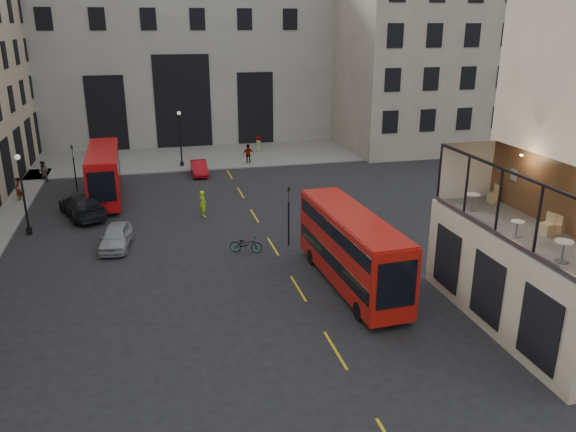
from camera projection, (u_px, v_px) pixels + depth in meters
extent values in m
plane|color=black|center=(379.00, 344.00, 24.15)|extent=(140.00, 140.00, 0.00)
cube|color=black|center=(487.00, 289.00, 24.65)|extent=(0.08, 9.20, 3.00)
cube|color=brown|center=(560.00, 196.00, 24.03)|extent=(0.04, 10.00, 2.90)
cube|color=beige|center=(467.00, 170.00, 28.27)|extent=(3.00, 0.04, 2.90)
cube|color=black|center=(535.00, 166.00, 23.22)|extent=(3.00, 10.00, 0.04)
cube|color=slate|center=(495.00, 232.00, 23.78)|extent=(0.12, 10.00, 0.18)
cube|color=black|center=(503.00, 169.00, 22.89)|extent=(0.12, 10.00, 0.10)
cube|color=beige|center=(514.00, 175.00, 26.90)|extent=(0.04, 0.45, 0.55)
cylinder|color=#FFD899|center=(521.00, 155.00, 25.25)|extent=(0.12, 0.12, 0.05)
cube|color=#C1B390|center=(518.00, 281.00, 24.92)|extent=(3.00, 11.00, 4.50)
cube|color=slate|center=(525.00, 232.00, 24.18)|extent=(3.00, 10.00, 0.10)
cube|color=#A09E95|center=(178.00, 61.00, 64.09)|extent=(34.00, 10.00, 18.00)
cube|color=black|center=(183.00, 102.00, 60.77)|extent=(6.00, 0.12, 10.00)
cube|color=black|center=(107.00, 114.00, 59.24)|extent=(4.00, 0.12, 8.00)
cube|color=black|center=(256.00, 109.00, 62.94)|extent=(4.00, 0.12, 8.00)
cube|color=#A99E89|center=(410.00, 53.00, 62.20)|extent=(16.00, 18.00, 20.00)
cube|color=slate|center=(179.00, 157.00, 57.59)|extent=(40.00, 12.00, 0.12)
cylinder|color=black|center=(289.00, 224.00, 34.47)|extent=(0.10, 0.10, 2.80)
imported|color=black|center=(289.00, 194.00, 33.85)|extent=(0.16, 0.20, 1.00)
cylinder|color=black|center=(75.00, 174.00, 45.91)|extent=(0.10, 0.10, 2.80)
imported|color=black|center=(72.00, 151.00, 45.29)|extent=(0.16, 0.20, 1.00)
cylinder|color=black|center=(24.00, 198.00, 35.92)|extent=(0.14, 0.14, 5.00)
cylinder|color=black|center=(29.00, 231.00, 36.65)|extent=(0.36, 0.36, 0.50)
sphere|color=silver|center=(17.00, 157.00, 35.06)|extent=(0.36, 0.36, 0.36)
cylinder|color=black|center=(181.00, 141.00, 53.13)|extent=(0.14, 0.14, 5.00)
cylinder|color=black|center=(182.00, 164.00, 53.86)|extent=(0.36, 0.36, 0.50)
sphere|color=silver|center=(179.00, 113.00, 52.27)|extent=(0.36, 0.36, 0.36)
cube|color=#AA130B|center=(351.00, 248.00, 28.85)|extent=(2.73, 10.05, 3.53)
cube|color=black|center=(351.00, 257.00, 29.01)|extent=(2.74, 9.51, 0.72)
cube|color=black|center=(352.00, 228.00, 28.50)|extent=(2.74, 9.51, 0.72)
cube|color=#AA130B|center=(353.00, 215.00, 28.27)|extent=(2.63, 9.85, 0.11)
cylinder|color=black|center=(312.00, 257.00, 32.01)|extent=(0.30, 0.92, 0.91)
cylinder|color=black|center=(345.00, 253.00, 32.56)|extent=(0.30, 0.92, 0.91)
cylinder|color=black|center=(359.00, 311.00, 25.96)|extent=(0.30, 0.92, 0.91)
cylinder|color=black|center=(399.00, 305.00, 26.52)|extent=(0.30, 0.92, 0.91)
cube|color=#BB0D0E|center=(104.00, 173.00, 43.43)|extent=(2.53, 9.94, 3.50)
cube|color=black|center=(105.00, 179.00, 43.59)|extent=(2.55, 9.40, 0.72)
cube|color=black|center=(103.00, 159.00, 43.08)|extent=(2.55, 9.40, 0.72)
cube|color=#BB0D0E|center=(102.00, 150.00, 42.85)|extent=(2.43, 9.74, 0.11)
cylinder|color=black|center=(95.00, 184.00, 46.59)|extent=(0.28, 0.90, 0.90)
cylinder|color=black|center=(120.00, 182.00, 47.10)|extent=(0.28, 0.90, 0.90)
cylinder|color=black|center=(91.00, 208.00, 40.57)|extent=(0.28, 0.90, 0.90)
cylinder|color=black|center=(120.00, 205.00, 41.08)|extent=(0.28, 0.90, 0.90)
imported|color=#989BA0|center=(116.00, 237.00, 34.32)|extent=(2.13, 4.25, 1.39)
imported|color=#A40A12|center=(199.00, 168.00, 50.92)|extent=(1.37, 3.91, 1.29)
imported|color=black|center=(82.00, 205.00, 39.86)|extent=(4.08, 6.12, 1.65)
imported|color=gray|center=(246.00, 244.00, 33.68)|extent=(2.07, 1.30, 1.03)
imported|color=#B8F219|center=(203.00, 203.00, 39.87)|extent=(0.64, 0.79, 1.90)
imported|color=gray|center=(44.00, 171.00, 48.67)|extent=(1.07, 0.97, 1.80)
imported|color=gray|center=(106.00, 178.00, 46.89)|extent=(1.00, 1.22, 1.64)
imported|color=gray|center=(248.00, 154.00, 54.76)|extent=(1.20, 0.61, 1.96)
imported|color=gray|center=(258.00, 144.00, 59.62)|extent=(0.70, 0.97, 1.84)
imported|color=gray|center=(18.00, 190.00, 43.15)|extent=(0.51, 0.72, 1.90)
cylinder|color=white|center=(565.00, 242.00, 20.77)|extent=(0.67, 0.67, 0.04)
cylinder|color=slate|center=(563.00, 252.00, 20.90)|extent=(0.09, 0.09, 0.79)
cylinder|color=slate|center=(561.00, 261.00, 21.03)|extent=(0.49, 0.49, 0.03)
cylinder|color=silver|center=(518.00, 221.00, 23.36)|extent=(0.54, 0.54, 0.04)
cylinder|color=slate|center=(517.00, 229.00, 23.46)|extent=(0.07, 0.07, 0.63)
cylinder|color=slate|center=(516.00, 236.00, 23.57)|extent=(0.40, 0.40, 0.03)
cylinder|color=silver|center=(473.00, 194.00, 26.57)|extent=(0.66, 0.66, 0.04)
cylinder|color=slate|center=(472.00, 202.00, 26.70)|extent=(0.09, 0.09, 0.77)
cylinder|color=slate|center=(471.00, 210.00, 26.83)|extent=(0.48, 0.48, 0.03)
cube|color=tan|center=(546.00, 229.00, 23.65)|extent=(0.57, 0.57, 0.51)
cube|color=tan|center=(551.00, 218.00, 23.59)|extent=(0.16, 0.47, 0.45)
cube|color=tan|center=(555.00, 228.00, 23.90)|extent=(0.39, 0.39, 0.41)
cube|color=tan|center=(560.00, 220.00, 23.81)|extent=(0.05, 0.38, 0.36)
cube|color=tan|center=(493.00, 198.00, 28.00)|extent=(0.49, 0.49, 0.47)
cube|color=tan|center=(497.00, 189.00, 27.92)|extent=(0.09, 0.44, 0.42)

